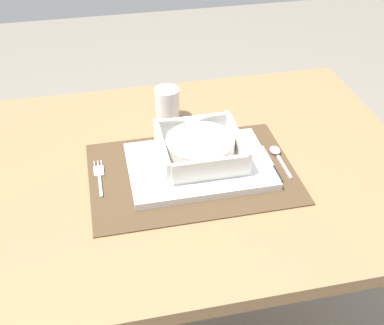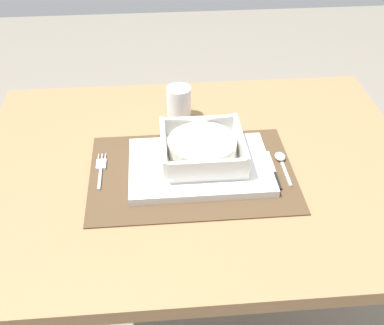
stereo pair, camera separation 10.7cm
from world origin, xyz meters
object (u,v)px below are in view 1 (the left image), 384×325
Objects in this scene: dining_table at (196,199)px; drinking_glass at (167,106)px; fork at (99,175)px; porridge_bowl at (201,149)px; spoon at (277,154)px; butter_knife at (271,166)px.

dining_table is 11.87× the size of drinking_glass.
fork is 1.51× the size of drinking_glass.
porridge_bowl is 0.21m from drinking_glass.
dining_table is 0.24m from fork.
fork is 0.40m from spoon.
fork is (-0.22, -0.00, 0.11)m from dining_table.
butter_knife reaches higher than dining_table.
drinking_glass is at bearing 98.46° from dining_table.
spoon is 0.05m from butter_knife.
butter_knife is at bearing -125.64° from spoon.
fork is at bearing 170.36° from butter_knife.
dining_table is 5.55× the size of porridge_bowl.
spoon is 0.31m from drinking_glass.
drinking_glass is (-0.19, 0.26, 0.03)m from butter_knife.
spoon is at bearing -3.42° from porridge_bowl.
spoon is at bearing -4.69° from dining_table.
fork is at bearing 180.00° from porridge_bowl.
dining_table is at bearing 159.23° from butter_knife.
dining_table is at bearing 149.05° from porridge_bowl.
dining_table is at bearing -81.54° from drinking_glass.
porridge_bowl is 1.32× the size of butter_knife.
drinking_glass is (-0.03, 0.20, 0.14)m from dining_table.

